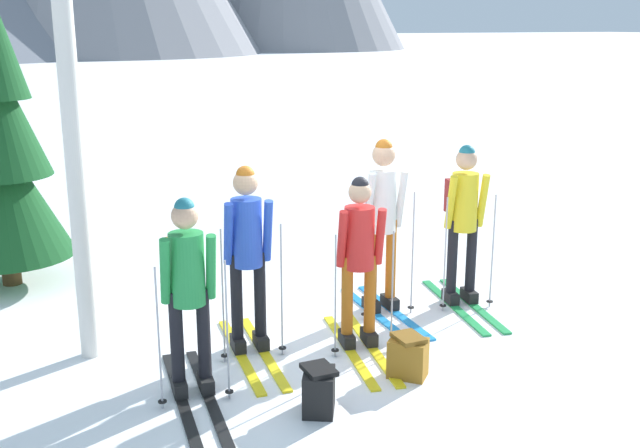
% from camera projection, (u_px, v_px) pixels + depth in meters
% --- Properties ---
extents(ground_plane, '(400.00, 400.00, 0.00)m').
position_uv_depth(ground_plane, '(323.00, 339.00, 7.39)').
color(ground_plane, white).
extents(skier_in_green, '(0.61, 1.81, 1.67)m').
position_uv_depth(skier_in_green, '(188.00, 287.00, 6.09)').
color(skier_in_green, black).
rests_on(skier_in_green, ground).
extents(skier_in_blue, '(0.61, 1.71, 1.76)m').
position_uv_depth(skier_in_blue, '(247.00, 252.00, 6.89)').
color(skier_in_blue, yellow).
rests_on(skier_in_blue, ground).
extents(skier_in_red, '(0.63, 1.71, 1.64)m').
position_uv_depth(skier_in_red, '(359.00, 257.00, 7.01)').
color(skier_in_red, yellow).
rests_on(skier_in_red, ground).
extents(skier_in_white, '(0.61, 1.67, 1.84)m').
position_uv_depth(skier_in_white, '(383.00, 217.00, 7.87)').
color(skier_in_white, '#1E84D1').
rests_on(skier_in_white, ground).
extents(skier_in_yellow, '(0.63, 1.70, 1.75)m').
position_uv_depth(skier_in_yellow, '(463.00, 216.00, 8.11)').
color(skier_in_yellow, green).
rests_on(skier_in_yellow, ground).
extents(birch_tree_tall, '(0.58, 0.66, 5.07)m').
position_uv_depth(birch_tree_tall, '(67.00, 73.00, 6.39)').
color(birch_tree_tall, silver).
rests_on(birch_tree_tall, ground).
extents(backpack_on_snow_front, '(0.40, 0.40, 0.38)m').
position_uv_depth(backpack_on_snow_front, '(408.00, 356.00, 6.58)').
color(backpack_on_snow_front, '#99661E').
rests_on(backpack_on_snow_front, ground).
extents(backpack_on_snow_beside, '(0.36, 0.40, 0.38)m').
position_uv_depth(backpack_on_snow_beside, '(319.00, 390.00, 5.98)').
color(backpack_on_snow_beside, black).
rests_on(backpack_on_snow_beside, ground).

